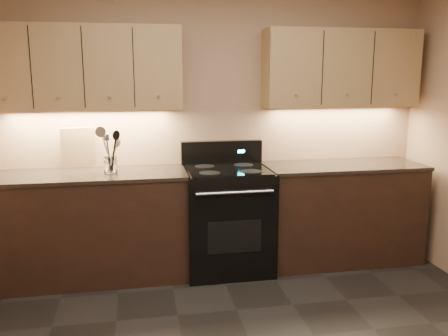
% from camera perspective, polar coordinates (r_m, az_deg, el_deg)
% --- Properties ---
extents(wall_back, '(4.00, 0.04, 2.60)m').
position_cam_1_polar(wall_back, '(4.42, -1.41, 5.39)').
color(wall_back, '#A48160').
rests_on(wall_back, ground).
extents(counter_left, '(1.62, 0.62, 0.93)m').
position_cam_1_polar(counter_left, '(4.26, -15.58, -6.75)').
color(counter_left, black).
rests_on(counter_left, ground).
extents(counter_right, '(1.46, 0.62, 0.93)m').
position_cam_1_polar(counter_right, '(4.63, 13.87, -5.19)').
color(counter_right, black).
rests_on(counter_right, ground).
extents(stove, '(0.76, 0.68, 1.14)m').
position_cam_1_polar(stove, '(4.29, 0.38, -6.01)').
color(stove, black).
rests_on(stove, ground).
extents(upper_cab_left, '(1.60, 0.30, 0.70)m').
position_cam_1_polar(upper_cab_left, '(4.21, -16.38, 11.47)').
color(upper_cab_left, tan).
rests_on(upper_cab_left, wall_back).
extents(upper_cab_right, '(1.44, 0.30, 0.70)m').
position_cam_1_polar(upper_cab_right, '(4.59, 13.89, 11.55)').
color(upper_cab_right, tan).
rests_on(upper_cab_right, wall_back).
extents(outlet_plate, '(0.08, 0.01, 0.12)m').
position_cam_1_polar(outlet_plate, '(4.42, -18.29, 2.47)').
color(outlet_plate, '#B2B5BA').
rests_on(outlet_plate, wall_back).
extents(utensil_crock, '(0.14, 0.14, 0.14)m').
position_cam_1_polar(utensil_crock, '(4.10, -13.48, 0.28)').
color(utensil_crock, white).
rests_on(utensil_crock, counter_left).
extents(cutting_board, '(0.30, 0.13, 0.37)m').
position_cam_1_polar(cutting_board, '(4.37, -17.15, 2.34)').
color(cutting_board, tan).
rests_on(cutting_board, counter_left).
extents(wooden_spoon, '(0.16, 0.11, 0.29)m').
position_cam_1_polar(wooden_spoon, '(4.07, -13.83, 1.54)').
color(wooden_spoon, tan).
rests_on(wooden_spoon, utensil_crock).
extents(black_spoon, '(0.13, 0.13, 0.37)m').
position_cam_1_polar(black_spoon, '(4.09, -13.57, 2.12)').
color(black_spoon, black).
rests_on(black_spoon, utensil_crock).
extents(black_turner, '(0.13, 0.20, 0.34)m').
position_cam_1_polar(black_turner, '(4.06, -13.55, 1.84)').
color(black_turner, black).
rests_on(black_turner, utensil_crock).
extents(steel_spatula, '(0.19, 0.15, 0.37)m').
position_cam_1_polar(steel_spatula, '(4.08, -13.29, 2.16)').
color(steel_spatula, silver).
rests_on(steel_spatula, utensil_crock).
extents(steel_skimmer, '(0.20, 0.13, 0.38)m').
position_cam_1_polar(steel_skimmer, '(4.08, -13.26, 2.18)').
color(steel_skimmer, silver).
rests_on(steel_skimmer, utensil_crock).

